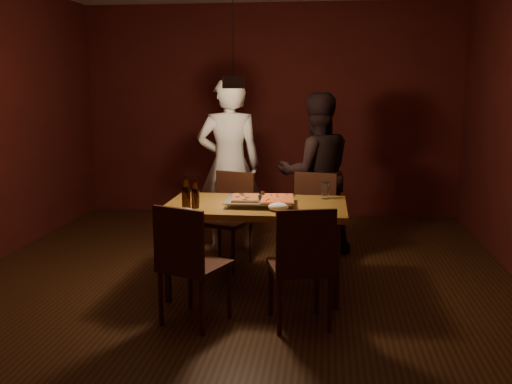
# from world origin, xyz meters

# --- Properties ---
(room_shell) EXTENTS (6.00, 6.00, 6.00)m
(room_shell) POSITION_xyz_m (0.00, 0.00, 1.40)
(room_shell) COLOR #3D2310
(room_shell) RESTS_ON ground
(dining_table) EXTENTS (1.50, 0.90, 0.75)m
(dining_table) POSITION_xyz_m (0.19, -0.01, 0.68)
(dining_table) COLOR olive
(dining_table) RESTS_ON floor
(chair_far_left) EXTENTS (0.54, 0.54, 0.49)m
(chair_far_left) POSITION_xyz_m (-0.16, 0.72, 0.54)
(chair_far_left) COLOR #38190F
(chair_far_left) RESTS_ON floor
(chair_far_right) EXTENTS (0.51, 0.51, 0.49)m
(chair_far_right) POSITION_xyz_m (0.64, 0.75, 0.54)
(chair_far_right) COLOR #38190F
(chair_far_right) RESTS_ON floor
(chair_near_left) EXTENTS (0.55, 0.55, 0.49)m
(chair_near_left) POSITION_xyz_m (-0.20, -0.83, 0.54)
(chair_near_left) COLOR #38190F
(chair_near_left) RESTS_ON floor
(chair_near_right) EXTENTS (0.52, 0.52, 0.49)m
(chair_near_right) POSITION_xyz_m (0.61, -0.77, 0.54)
(chair_near_right) COLOR #38190F
(chair_near_right) RESTS_ON floor
(pizza_tray) EXTENTS (0.57, 0.48, 0.05)m
(pizza_tray) POSITION_xyz_m (0.23, -0.05, 0.77)
(pizza_tray) COLOR silver
(pizza_tray) RESTS_ON dining_table
(pizza_meat) EXTENTS (0.25, 0.36, 0.02)m
(pizza_meat) POSITION_xyz_m (0.10, -0.04, 0.81)
(pizza_meat) COLOR maroon
(pizza_meat) RESTS_ON pizza_tray
(pizza_cheese) EXTENTS (0.30, 0.44, 0.02)m
(pizza_cheese) POSITION_xyz_m (0.37, -0.05, 0.81)
(pizza_cheese) COLOR gold
(pizza_cheese) RESTS_ON pizza_tray
(spatula) EXTENTS (0.09, 0.24, 0.04)m
(spatula) POSITION_xyz_m (0.23, -0.02, 0.81)
(spatula) COLOR silver
(spatula) RESTS_ON pizza_tray
(beer_bottle_a) EXTENTS (0.07, 0.07, 0.26)m
(beer_bottle_a) POSITION_xyz_m (-0.34, -0.27, 0.88)
(beer_bottle_a) COLOR black
(beer_bottle_a) RESTS_ON dining_table
(beer_bottle_b) EXTENTS (0.06, 0.06, 0.23)m
(beer_bottle_b) POSITION_xyz_m (-0.28, -0.24, 0.87)
(beer_bottle_b) COLOR black
(beer_bottle_b) RESTS_ON dining_table
(water_glass_left) EXTENTS (0.07, 0.07, 0.12)m
(water_glass_left) POSITION_xyz_m (-0.32, -0.07, 0.81)
(water_glass_left) COLOR silver
(water_glass_left) RESTS_ON dining_table
(water_glass_right) EXTENTS (0.07, 0.07, 0.14)m
(water_glass_right) POSITION_xyz_m (0.76, 0.29, 0.82)
(water_glass_right) COLOR silver
(water_glass_right) RESTS_ON dining_table
(plate_slice) EXTENTS (0.23, 0.23, 0.03)m
(plate_slice) POSITION_xyz_m (-0.37, -0.41, 0.76)
(plate_slice) COLOR white
(plate_slice) RESTS_ON dining_table
(napkin) EXTENTS (0.16, 0.12, 0.07)m
(napkin) POSITION_xyz_m (0.40, -0.27, 0.78)
(napkin) COLOR white
(napkin) RESTS_ON dining_table
(diner_white) EXTENTS (0.74, 0.56, 1.82)m
(diner_white) POSITION_xyz_m (-0.24, 1.17, 0.91)
(diner_white) COLOR silver
(diner_white) RESTS_ON floor
(diner_dark) EXTENTS (0.95, 0.83, 1.66)m
(diner_dark) POSITION_xyz_m (0.66, 1.23, 0.83)
(diner_dark) COLOR black
(diner_dark) RESTS_ON floor
(pendant_lamp) EXTENTS (0.18, 0.18, 1.10)m
(pendant_lamp) POSITION_xyz_m (0.00, 0.00, 1.76)
(pendant_lamp) COLOR black
(pendant_lamp) RESTS_ON ceiling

